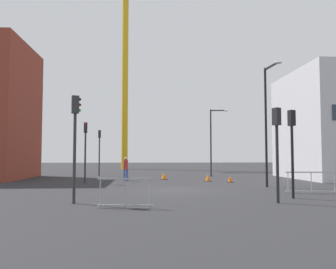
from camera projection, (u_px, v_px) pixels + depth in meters
name	position (u px, v px, depth m)	size (l,w,h in m)	color
ground	(173.00, 190.00, 19.45)	(160.00, 160.00, 0.00)	#28282B
construction_crane	(129.00, 40.00, 51.86)	(20.02, 1.40, 28.61)	gold
streetlamp_tall	(268.00, 115.00, 21.25)	(0.44, 1.92, 7.23)	black
streetlamp_short	(213.00, 136.00, 32.56)	(1.70, 0.37, 6.15)	#2D2D30
traffic_light_near	(99.00, 145.00, 32.94)	(0.29, 0.39, 4.26)	#2D2D30
traffic_light_median	(85.00, 143.00, 24.22)	(0.28, 0.38, 4.15)	#2D2D30
traffic_light_far	(277.00, 139.00, 14.23)	(0.33, 0.39, 3.80)	#232326
traffic_light_crosswalk	(75.00, 131.00, 14.07)	(0.39, 0.31, 4.26)	#2D2D30
traffic_light_verge	(292.00, 139.00, 15.76)	(0.29, 0.39, 3.90)	black
pedestrian_walking	(126.00, 167.00, 26.77)	(0.34, 0.34, 1.78)	#33519E
safety_barrier_front	(125.00, 192.00, 12.67)	(1.99, 0.32, 1.08)	#9EA0A5
safety_barrier_rear	(311.00, 182.00, 17.72)	(2.51, 0.39, 1.08)	#B2B5BA
traffic_cone_by_barrier	(230.00, 179.00, 25.25)	(0.47, 0.47, 0.48)	black
traffic_cone_on_verge	(208.00, 178.00, 26.21)	(0.53, 0.53, 0.54)	black
traffic_cone_orange	(164.00, 176.00, 28.24)	(0.57, 0.57, 0.58)	black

